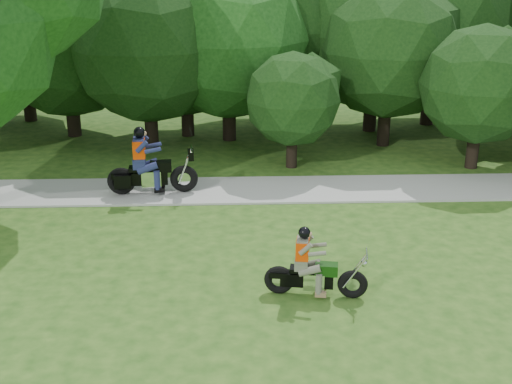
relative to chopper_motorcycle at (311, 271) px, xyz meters
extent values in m
plane|color=#234C15|center=(1.79, -1.90, -0.54)|extent=(100.00, 100.00, 0.00)
cube|color=#ABABA6|center=(1.79, 6.10, -0.51)|extent=(60.00, 2.20, 0.06)
cylinder|color=black|center=(0.38, 8.30, 0.07)|extent=(0.35, 0.35, 1.22)
sphere|color=black|center=(0.38, 8.30, 1.65)|extent=(2.98, 2.98, 2.98)
cylinder|color=black|center=(-4.35, 10.86, 0.36)|extent=(0.47, 0.47, 1.80)
sphere|color=black|center=(-4.35, 10.86, 2.98)|extent=(5.31, 5.31, 5.31)
cylinder|color=black|center=(-3.17, 12.30, 0.31)|extent=(0.47, 0.47, 1.71)
sphere|color=black|center=(-3.17, 12.30, 2.90)|extent=(5.34, 5.34, 5.34)
cylinder|color=black|center=(3.87, 10.70, 0.36)|extent=(0.44, 0.44, 1.80)
sphere|color=black|center=(3.87, 10.70, 2.80)|extent=(4.75, 4.75, 4.75)
cylinder|color=black|center=(6.11, 8.01, 0.17)|extent=(0.39, 0.39, 1.43)
sphere|color=black|center=(6.11, 8.01, 2.10)|extent=(3.73, 3.73, 3.73)
cylinder|color=black|center=(3.81, 12.77, 0.36)|extent=(0.50, 0.50, 1.80)
sphere|color=black|center=(3.81, 12.77, 3.21)|extent=(5.99, 5.99, 5.99)
cylinder|color=black|center=(-1.61, 11.63, 0.36)|extent=(0.49, 0.49, 1.80)
sphere|color=#184814|center=(-1.61, 11.63, 3.12)|extent=(5.74, 5.74, 5.74)
cylinder|color=black|center=(6.31, 13.67, 0.36)|extent=(0.51, 0.51, 1.80)
sphere|color=black|center=(6.31, 13.67, 3.25)|extent=(6.13, 6.13, 6.13)
cylinder|color=black|center=(-7.43, 12.43, 0.36)|extent=(0.50, 0.50, 1.80)
sphere|color=black|center=(-7.43, 12.43, 3.24)|extent=(6.09, 6.09, 6.09)
cylinder|color=black|center=(0.01, 13.72, 0.36)|extent=(0.52, 0.52, 1.80)
sphere|color=black|center=(0.01, 13.72, 3.32)|extent=(6.35, 6.35, 6.35)
cylinder|color=black|center=(-9.77, 14.89, 0.36)|extent=(0.49, 0.49, 1.80)
sphere|color=black|center=(-9.77, 14.89, 3.16)|extent=(5.85, 5.85, 5.85)
torus|color=black|center=(-0.62, 0.10, -0.24)|extent=(0.62, 0.27, 0.60)
torus|color=black|center=(0.81, -0.14, -0.24)|extent=(0.62, 0.27, 0.60)
cube|color=black|center=(-0.07, 0.01, -0.20)|extent=(1.06, 0.37, 0.27)
cube|color=silver|center=(0.07, -0.01, -0.20)|extent=(0.45, 0.35, 0.34)
cube|color=black|center=(0.30, -0.05, 0.06)|extent=(0.48, 0.33, 0.22)
cube|color=black|center=(-0.19, 0.03, 0.02)|extent=(0.48, 0.34, 0.09)
cylinder|color=silver|center=(0.85, -0.14, 0.06)|extent=(0.46, 0.11, 0.71)
cylinder|color=silver|center=(1.05, -0.18, 0.42)|extent=(0.12, 0.54, 0.03)
cube|color=#555847|center=(-0.19, 0.03, 0.14)|extent=(0.31, 0.36, 0.20)
cube|color=#555847|center=(-0.17, 0.03, 0.45)|extent=(0.28, 0.39, 0.48)
cube|color=#E53B04|center=(-0.17, 0.03, 0.47)|extent=(0.31, 0.43, 0.38)
sphere|color=black|center=(-0.14, 0.02, 0.81)|extent=(0.24, 0.24, 0.24)
torus|color=black|center=(-4.62, 5.80, -0.09)|extent=(0.80, 0.29, 0.79)
torus|color=black|center=(-2.88, 5.94, -0.09)|extent=(0.80, 0.29, 0.79)
cube|color=black|center=(-3.96, 5.85, -0.03)|extent=(1.27, 0.37, 0.36)
cube|color=silver|center=(-3.78, 5.86, -0.03)|extent=(0.57, 0.42, 0.45)
cube|color=black|center=(-3.51, 5.89, 0.31)|extent=(0.61, 0.38, 0.29)
cube|color=black|center=(-4.10, 5.84, 0.26)|extent=(0.61, 0.41, 0.11)
cylinder|color=silver|center=(-2.84, 5.94, 0.31)|extent=(0.45, 0.09, 1.01)
cylinder|color=silver|center=(-2.65, 5.95, 0.79)|extent=(0.10, 0.72, 0.04)
cube|color=black|center=(-4.54, 5.55, -0.03)|extent=(0.48, 0.17, 0.38)
cube|color=black|center=(-4.58, 6.05, -0.03)|extent=(0.48, 0.17, 0.38)
cube|color=#1C234C|center=(-4.10, 5.84, 0.42)|extent=(0.37, 0.45, 0.27)
cube|color=#1C234C|center=(-4.07, 5.84, 0.82)|extent=(0.33, 0.49, 0.63)
cube|color=#E53B04|center=(-4.07, 5.84, 0.84)|extent=(0.37, 0.54, 0.49)
sphere|color=black|center=(-4.04, 5.84, 1.29)|extent=(0.31, 0.31, 0.31)
camera|label=1|loc=(-1.51, -11.23, 5.79)|focal=45.00mm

